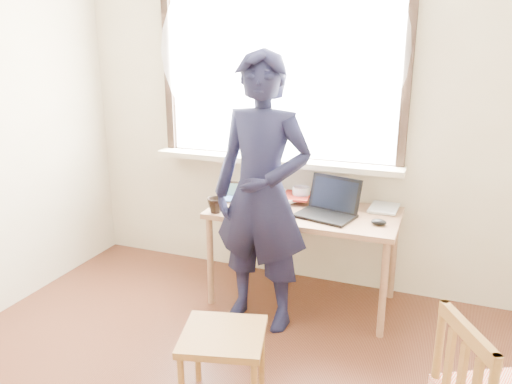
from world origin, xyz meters
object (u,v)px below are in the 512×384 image
at_px(laptop, 329,207).
at_px(person, 262,194).
at_px(desk, 304,220).
at_px(mug_dark, 215,205).
at_px(mug_white, 301,194).
at_px(work_chair, 223,344).

bearing_deg(laptop, person, -138.32).
distance_m(desk, mug_dark, 0.61).
relative_size(laptop, mug_white, 3.26).
xyz_separation_m(mug_white, mug_dark, (-0.46, -0.46, 0.00)).
height_order(desk, mug_dark, mug_dark).
bearing_deg(desk, work_chair, -93.44).
height_order(desk, work_chair, desk).
xyz_separation_m(work_chair, person, (-0.11, 0.82, 0.52)).
distance_m(mug_dark, person, 0.40).
xyz_separation_m(laptop, person, (-0.35, -0.31, 0.13)).
xyz_separation_m(laptop, mug_dark, (-0.71, -0.22, -0.01)).
height_order(desk, laptop, laptop).
bearing_deg(person, mug_dark, 170.20).
bearing_deg(work_chair, laptop, 77.79).
xyz_separation_m(mug_dark, person, (0.36, -0.09, 0.14)).
bearing_deg(laptop, work_chair, -102.21).
relative_size(mug_white, person, 0.07).
distance_m(mug_white, mug_dark, 0.65).
distance_m(work_chair, person, 0.98).
xyz_separation_m(desk, mug_dark, (-0.54, -0.25, 0.12)).
height_order(laptop, mug_white, laptop).
bearing_deg(mug_white, desk, -68.32).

